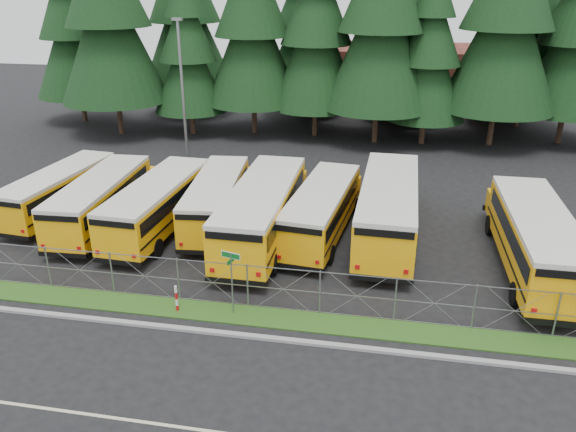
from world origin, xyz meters
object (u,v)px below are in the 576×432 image
object	(u,v)px
bus_2	(161,205)
bus_3	(218,200)
street_sign	(231,270)
bus_4	(264,212)
bus_0	(64,191)
light_standard	(182,88)
bus_5	(323,211)
striped_bollard	(177,299)
bus_6	(388,210)
bus_east	(533,241)
bus_1	(104,201)

from	to	relation	value
bus_2	bus_3	xyz separation A→B (m)	(2.73, 1.41, -0.07)
bus_3	street_sign	bearing A→B (deg)	-75.33
bus_2	bus_4	size ratio (longest dim) A/B	0.90
street_sign	bus_0	bearing A→B (deg)	145.32
light_standard	bus_5	bearing A→B (deg)	-43.00
bus_3	striped_bollard	distance (m)	9.07
bus_3	street_sign	size ratio (longest dim) A/B	3.62
bus_6	striped_bollard	distance (m)	12.10
bus_4	striped_bollard	world-z (taller)	bus_4
bus_4	light_standard	xyz separation A→B (m)	(-8.36, 11.66, 3.93)
bus_2	bus_east	distance (m)	18.69
bus_6	bus_east	size ratio (longest dim) A/B	1.04
bus_2	light_standard	xyz separation A→B (m)	(-2.62, 11.36, 4.09)
bus_2	bus_6	bearing A→B (deg)	8.16
bus_4	light_standard	distance (m)	14.88
bus_2	street_sign	bearing A→B (deg)	-47.96
bus_1	bus_3	bearing A→B (deg)	9.16
bus_east	street_sign	world-z (taller)	bus_east
bus_1	striped_bollard	xyz separation A→B (m)	(7.03, -7.71, -0.78)
bus_0	striped_bollard	bearing A→B (deg)	-35.62
striped_bollard	bus_6	bearing A→B (deg)	46.25
bus_2	bus_6	world-z (taller)	bus_6
bus_6	light_standard	world-z (taller)	light_standard
bus_4	bus_5	xyz separation A→B (m)	(2.91, 1.15, -0.20)
bus_6	bus_2	bearing A→B (deg)	-173.02
bus_1	bus_5	distance (m)	12.03
bus_1	bus_2	xyz separation A→B (m)	(3.36, -0.13, 0.03)
bus_5	street_sign	size ratio (longest dim) A/B	3.72
bus_4	striped_bollard	xyz separation A→B (m)	(-2.06, -7.28, -0.97)
bus_6	striped_bollard	xyz separation A→B (m)	(-8.34, -8.71, -0.99)
bus_2	light_standard	bearing A→B (deg)	105.79
bus_1	bus_6	distance (m)	15.41
bus_3	light_standard	xyz separation A→B (m)	(-5.35, 9.95, 4.17)
bus_east	bus_5	bearing A→B (deg)	168.03
bus_0	bus_4	world-z (taller)	bus_4
bus_5	bus_1	bearing A→B (deg)	-170.26
bus_2	bus_4	xyz separation A→B (m)	(5.74, -0.30, 0.16)
bus_0	bus_4	distance (m)	12.32
striped_bollard	light_standard	xyz separation A→B (m)	(-6.30, 18.94, 4.90)
bus_4	bus_6	world-z (taller)	bus_6
bus_0	light_standard	distance (m)	11.57
bus_5	bus_6	size ratio (longest dim) A/B	0.86
street_sign	striped_bollard	bearing A→B (deg)	-173.68
bus_1	street_sign	xyz separation A→B (m)	(9.34, -7.45, 0.66)
street_sign	striped_bollard	size ratio (longest dim) A/B	2.34
bus_5	bus_6	xyz separation A→B (m)	(3.37, 0.28, 0.23)
bus_4	street_sign	world-z (taller)	bus_4
street_sign	bus_4	bearing A→B (deg)	92.04
bus_0	bus_6	size ratio (longest dim) A/B	0.81
bus_5	bus_4	bearing A→B (deg)	-152.10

